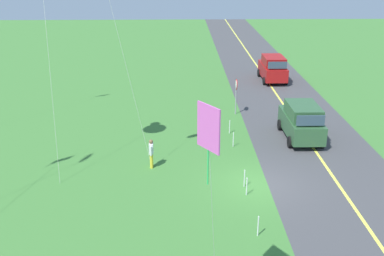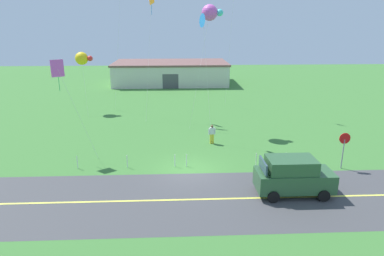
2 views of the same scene
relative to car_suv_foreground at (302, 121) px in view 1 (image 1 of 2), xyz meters
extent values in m
cube|color=#3D7533|center=(-5.85, 3.57, -1.20)|extent=(120.00, 120.00, 0.10)
cube|color=#424244|center=(-5.85, -0.43, -1.15)|extent=(120.00, 7.00, 0.00)
cube|color=#E5E04C|center=(-5.85, -0.43, -1.15)|extent=(120.00, 0.16, 0.00)
cube|color=#2D5633|center=(0.08, 0.00, -0.26)|extent=(4.40, 1.90, 1.10)
cube|color=#2D5633|center=(-0.17, 0.00, 0.69)|extent=(2.73, 1.75, 0.80)
cube|color=#334756|center=(0.91, 0.00, 0.69)|extent=(0.10, 1.61, 0.64)
cube|color=#334756|center=(-1.79, 0.00, 0.69)|extent=(0.10, 1.61, 0.60)
cylinder|color=black|center=(1.51, 0.95, -0.81)|extent=(0.68, 0.22, 0.68)
cylinder|color=black|center=(1.51, -0.95, -0.81)|extent=(0.68, 0.22, 0.68)
cylinder|color=black|center=(-1.35, 0.95, -0.81)|extent=(0.68, 0.22, 0.68)
cylinder|color=black|center=(-1.35, -0.95, -0.81)|extent=(0.68, 0.22, 0.68)
cube|color=maroon|center=(13.61, -0.87, -0.26)|extent=(4.40, 1.90, 1.10)
cube|color=maroon|center=(13.36, -0.87, 0.69)|extent=(2.73, 1.75, 0.80)
cube|color=#334756|center=(14.45, -0.87, 0.69)|extent=(0.10, 1.62, 0.64)
cube|color=#334756|center=(11.74, -0.87, 0.69)|extent=(0.10, 1.62, 0.60)
cylinder|color=black|center=(15.04, 0.08, -0.81)|extent=(0.68, 0.22, 0.68)
cylinder|color=black|center=(15.04, -1.82, -0.81)|extent=(0.68, 0.22, 0.68)
cylinder|color=black|center=(12.18, 0.08, -0.81)|extent=(0.68, 0.22, 0.68)
cylinder|color=black|center=(12.18, -1.82, -0.81)|extent=(0.68, 0.22, 0.68)
cylinder|color=gray|center=(4.61, 3.47, -0.10)|extent=(0.08, 0.08, 2.10)
cylinder|color=red|center=(4.61, 3.47, 1.02)|extent=(0.76, 0.04, 0.76)
cylinder|color=white|center=(4.61, 3.50, 1.02)|extent=(0.62, 0.01, 0.62)
cylinder|color=yellow|center=(-3.88, 8.92, -0.74)|extent=(0.16, 0.16, 0.82)
cylinder|color=yellow|center=(-3.70, 8.92, -0.74)|extent=(0.16, 0.16, 0.82)
cube|color=silver|center=(-3.79, 8.92, -0.05)|extent=(0.36, 0.22, 0.56)
cylinder|color=silver|center=(-4.03, 8.92, -0.10)|extent=(0.10, 0.10, 0.52)
cylinder|color=silver|center=(-3.55, 8.92, -0.10)|extent=(0.10, 0.10, 0.52)
sphere|color=brown|center=(-3.79, 8.92, 0.34)|extent=(0.22, 0.22, 0.22)
cylinder|color=silver|center=(-4.13, 9.82, 3.74)|extent=(0.70, 1.82, 9.79)
cylinder|color=silver|center=(-13.77, 6.40, 2.14)|extent=(2.41, 0.48, 6.59)
cube|color=#D859BF|center=(-14.97, 6.64, 5.43)|extent=(0.77, 0.54, 1.20)
cylinder|color=green|center=(-14.97, 6.64, 4.53)|extent=(0.04, 0.04, 1.40)
cylinder|color=silver|center=(-4.58, 13.51, 4.08)|extent=(1.81, 0.25, 10.47)
cylinder|color=silver|center=(-10.15, 4.27, -0.70)|extent=(0.05, 0.05, 0.90)
cylinder|color=silver|center=(-6.86, 4.27, -0.70)|extent=(0.05, 0.05, 0.90)
cylinder|color=silver|center=(-6.05, 4.27, -0.70)|extent=(0.05, 0.05, 0.90)
cylinder|color=silver|center=(-1.14, 4.27, -0.70)|extent=(0.05, 0.05, 0.90)
cylinder|color=silver|center=(0.96, 4.27, -0.70)|extent=(0.05, 0.05, 0.90)
camera|label=1|loc=(-25.43, 7.31, 9.49)|focal=41.98mm
camera|label=2|loc=(-6.69, -17.74, 8.49)|focal=31.93mm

